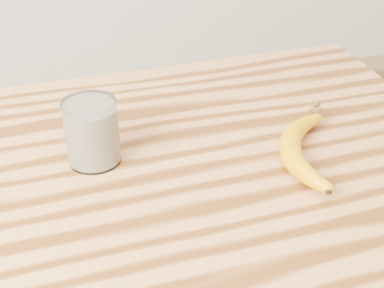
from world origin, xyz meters
name	(u,v)px	position (x,y,z in m)	size (l,w,h in m)	color
table	(140,237)	(0.00, 0.00, 0.77)	(1.20, 0.80, 0.90)	#B47440
smoothie_glass	(92,132)	(-0.06, 0.07, 0.96)	(0.09, 0.09, 0.11)	white
banana	(289,148)	(0.27, -0.02, 0.92)	(0.12, 0.32, 0.04)	#CC8900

